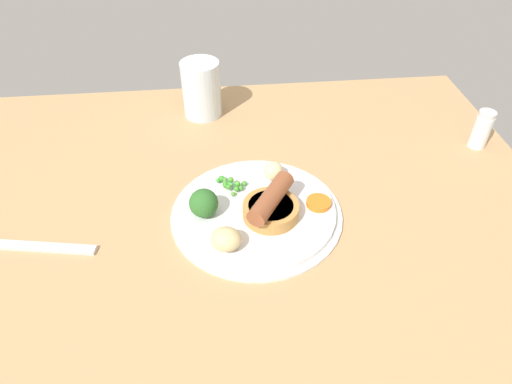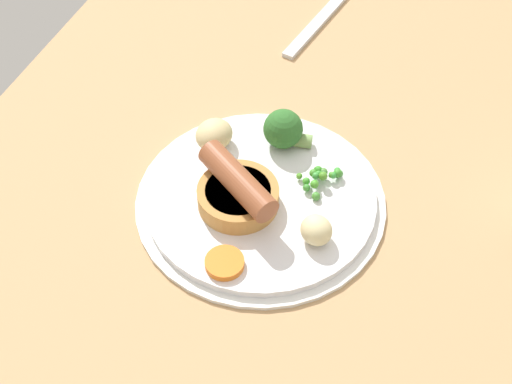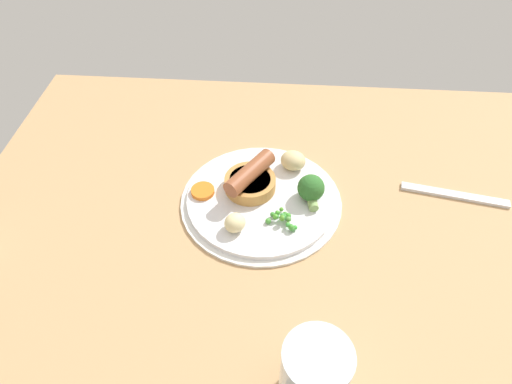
# 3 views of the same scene
# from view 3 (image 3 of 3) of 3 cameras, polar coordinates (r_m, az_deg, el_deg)

# --- Properties ---
(dining_table) EXTENTS (1.10, 0.80, 0.03)m
(dining_table) POSITION_cam_3_polar(r_m,az_deg,el_deg) (0.77, 3.94, -3.93)
(dining_table) COLOR tan
(dining_table) RESTS_ON ground
(dinner_plate) EXTENTS (0.27, 0.27, 0.01)m
(dinner_plate) POSITION_cam_3_polar(r_m,az_deg,el_deg) (0.78, 0.64, -0.96)
(dinner_plate) COLOR silver
(dinner_plate) RESTS_ON dining_table
(sausage_pudding) EXTENTS (0.09, 0.10, 0.05)m
(sausage_pudding) POSITION_cam_3_polar(r_m,az_deg,el_deg) (0.77, -0.75, 1.54)
(sausage_pudding) COLOR #BC8442
(sausage_pudding) RESTS_ON dinner_plate
(pea_pile) EXTENTS (0.05, 0.04, 0.02)m
(pea_pile) POSITION_cam_3_polar(r_m,az_deg,el_deg) (0.73, 3.46, -3.38)
(pea_pile) COLOR #4A8C26
(pea_pile) RESTS_ON dinner_plate
(broccoli_floret_far) EXTENTS (0.05, 0.06, 0.05)m
(broccoli_floret_far) POSITION_cam_3_polar(r_m,az_deg,el_deg) (0.76, 6.90, 0.41)
(broccoli_floret_far) COLOR #2D6628
(broccoli_floret_far) RESTS_ON dinner_plate
(potato_chunk_0) EXTENTS (0.05, 0.05, 0.03)m
(potato_chunk_0) POSITION_cam_3_polar(r_m,az_deg,el_deg) (0.81, 4.66, 3.95)
(potato_chunk_0) COLOR #CCB77F
(potato_chunk_0) RESTS_ON dinner_plate
(potato_chunk_1) EXTENTS (0.05, 0.05, 0.03)m
(potato_chunk_1) POSITION_cam_3_polar(r_m,az_deg,el_deg) (0.71, -2.64, -3.86)
(potato_chunk_1) COLOR beige
(potato_chunk_1) RESTS_ON dinner_plate
(carrot_slice_2) EXTENTS (0.06, 0.06, 0.01)m
(carrot_slice_2) POSITION_cam_3_polar(r_m,az_deg,el_deg) (0.78, -6.67, 0.12)
(carrot_slice_2) COLOR orange
(carrot_slice_2) RESTS_ON dinner_plate
(fork) EXTENTS (0.18, 0.05, 0.01)m
(fork) POSITION_cam_3_polar(r_m,az_deg,el_deg) (0.86, 23.56, -0.34)
(fork) COLOR silver
(fork) RESTS_ON dining_table
(drinking_glass) EXTENTS (0.08, 0.08, 0.11)m
(drinking_glass) POSITION_cam_3_polar(r_m,az_deg,el_deg) (0.56, 7.25, -21.99)
(drinking_glass) COLOR silver
(drinking_glass) RESTS_ON dining_table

